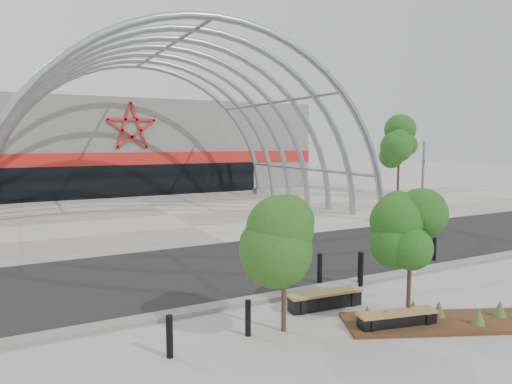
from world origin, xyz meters
TOP-DOWN VIEW (x-y plane):
  - ground at (0.00, 0.00)m, footprint 140.00×140.00m
  - road at (0.00, 3.50)m, footprint 140.00×7.00m
  - forecourt at (0.00, 15.50)m, footprint 60.00×17.00m
  - kerb at (0.00, -0.25)m, footprint 60.00×0.50m
  - arena_building at (0.00, 33.45)m, footprint 34.00×15.24m
  - vault_canopy at (0.00, 15.50)m, footprint 20.80×15.80m
  - planting_bed at (1.14, -3.71)m, footprint 4.96×3.22m
  - signal_pole at (11.01, 6.06)m, footprint 0.17×0.64m
  - street_tree_0 at (-2.49, -2.33)m, footprint 1.66×1.66m
  - street_tree_1 at (0.49, -3.36)m, footprint 1.29×1.29m
  - bench_0 at (-0.71, -1.53)m, footprint 2.19×0.65m
  - bench_1 at (0.03, -3.47)m, footprint 2.08×0.86m
  - bollard_0 at (-5.32, -2.39)m, footprint 0.15×0.15m
  - bollard_1 at (-3.37, -2.18)m, footprint 0.14×0.14m
  - bollard_2 at (0.43, 0.35)m, footprint 0.15×0.15m
  - bollard_3 at (1.39, -0.49)m, footprint 0.17×0.17m
  - bollard_4 at (5.90, 0.63)m, footprint 0.14×0.14m
  - bg_tree_1 at (21.00, 18.00)m, footprint 2.70×2.70m

SIDE VIEW (x-z plane):
  - ground at x=0.00m, z-range 0.00..0.00m
  - road at x=0.00m, z-range 0.00..0.02m
  - vault_canopy at x=0.00m, z-range -10.16..10.20m
  - forecourt at x=0.00m, z-range 0.00..0.04m
  - kerb at x=0.00m, z-range 0.00..0.12m
  - planting_bed at x=1.14m, z-range -0.13..0.37m
  - bench_1 at x=0.03m, z-range -0.01..0.42m
  - bench_0 at x=-0.71m, z-range -0.01..0.45m
  - bollard_1 at x=-3.37m, z-range 0.00..0.86m
  - bollard_4 at x=5.90m, z-range 0.00..0.90m
  - bollard_0 at x=-5.32m, z-range 0.00..0.92m
  - bollard_2 at x=0.43m, z-range 0.00..0.97m
  - bollard_3 at x=1.39m, z-range 0.00..1.09m
  - street_tree_1 at x=0.49m, z-range 0.67..3.72m
  - signal_pole at x=11.01m, z-range 0.10..4.64m
  - street_tree_0 at x=-2.49m, z-range 0.83..4.62m
  - arena_building at x=0.00m, z-range -0.01..7.99m
  - bg_tree_1 at x=21.00m, z-range 1.29..7.20m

